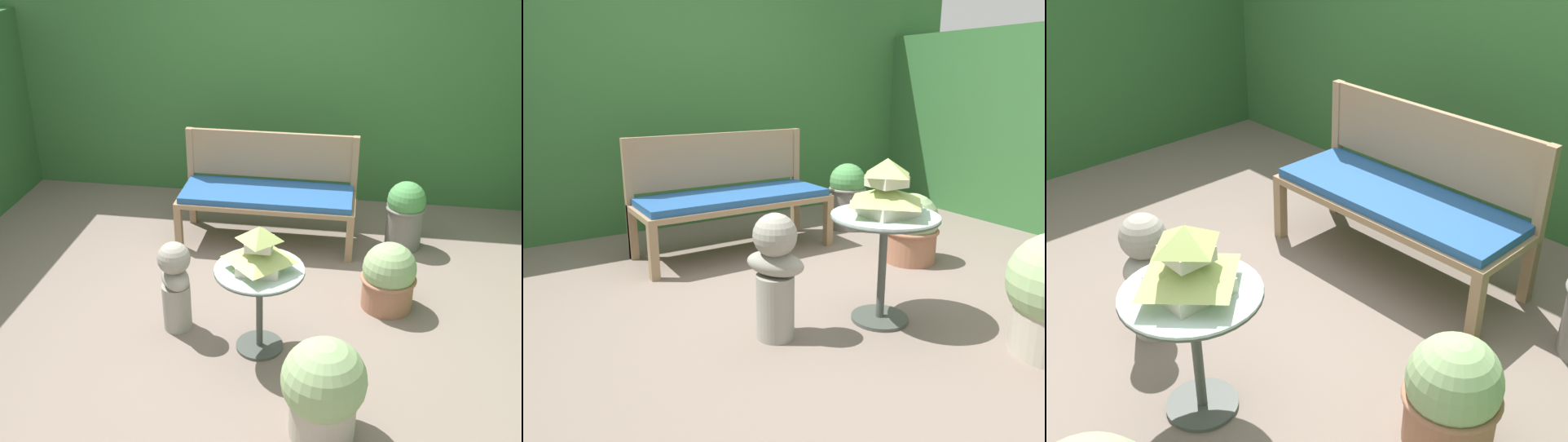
% 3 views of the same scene
% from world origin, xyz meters
% --- Properties ---
extents(ground, '(30.00, 30.00, 0.00)m').
position_xyz_m(ground, '(0.00, 0.00, 0.00)').
color(ground, '#75665B').
extents(foliage_hedge_back, '(6.40, 0.86, 2.20)m').
position_xyz_m(foliage_hedge_back, '(0.00, 2.33, 1.10)').
color(foliage_hedge_back, '#336633').
rests_on(foliage_hedge_back, ground).
extents(garden_bench, '(1.50, 0.55, 0.47)m').
position_xyz_m(garden_bench, '(0.05, 0.94, 0.41)').
color(garden_bench, '#937556').
rests_on(garden_bench, ground).
extents(bench_backrest, '(1.50, 0.06, 0.90)m').
position_xyz_m(bench_backrest, '(0.05, 1.20, 0.65)').
color(bench_backrest, '#937556').
rests_on(bench_backrest, ground).
extents(patio_table, '(0.58, 0.58, 0.61)m').
position_xyz_m(patio_table, '(0.22, -0.54, 0.48)').
color(patio_table, '#424742').
rests_on(patio_table, ground).
extents(pagoda_birdhouse, '(0.36, 0.36, 0.30)m').
position_xyz_m(pagoda_birdhouse, '(0.22, -0.54, 0.74)').
color(pagoda_birdhouse, beige).
rests_on(pagoda_birdhouse, patio_table).
extents(garden_bust, '(0.31, 0.36, 0.67)m').
position_xyz_m(garden_bust, '(-0.38, -0.41, 0.36)').
color(garden_bust, gray).
rests_on(garden_bust, ground).
extents(potted_plant_table_far, '(0.41, 0.41, 0.51)m').
position_xyz_m(potted_plant_table_far, '(1.06, 0.08, 0.25)').
color(potted_plant_table_far, '#9E664C').
rests_on(potted_plant_table_far, ground).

